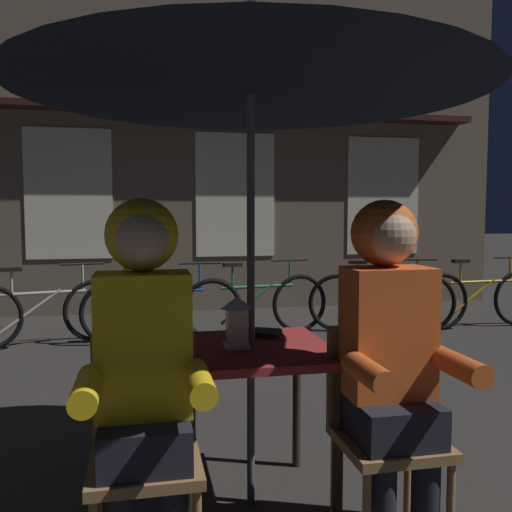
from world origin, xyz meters
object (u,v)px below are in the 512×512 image
bicycle_furthest (481,298)px  chair_left (145,441)px  patio_umbrella (251,50)px  bicycle_fifth (382,301)px  lantern (237,321)px  person_right_hooded (390,339)px  bicycle_third (162,310)px  person_left_hooded (144,352)px  bicycle_second (43,312)px  book (259,332)px  chair_right (382,421)px  bicycle_fourth (257,304)px  cafe_table (251,368)px

bicycle_furthest → chair_left: bearing=-136.9°
patio_umbrella → bicycle_fifth: bearing=56.6°
lantern → person_right_hooded: size_ratio=0.17×
bicycle_third → bicycle_fifth: same height
person_left_hooded → bicycle_second: bearing=104.5°
bicycle_second → book: bearing=-63.8°
chair_right → bicycle_second: size_ratio=0.52×
patio_umbrella → bicycle_fourth: patio_umbrella is taller
lantern → chair_right: lantern is taller
patio_umbrella → person_left_hooded: 1.37m
chair_right → bicycle_fourth: bearing=85.9°
cafe_table → person_right_hooded: bearing=-41.6°
person_left_hooded → bicycle_furthest: 5.40m
chair_left → person_left_hooded: 0.36m
cafe_table → lantern: (-0.07, -0.01, 0.22)m
lantern → bicycle_fourth: bearing=76.5°
person_left_hooded → bicycle_furthest: size_ratio=0.83×
patio_umbrella → chair_left: bearing=-142.5°
patio_umbrella → chair_right: bearing=-37.5°
lantern → bicycle_fifth: 4.05m
bicycle_fifth → bicycle_furthest: bearing=-1.6°
lantern → bicycle_furthest: (3.49, 3.29, -0.51)m
lantern → bicycle_second: lantern is taller
chair_left → bicycle_fourth: 3.97m
person_right_hooded → bicycle_second: 4.30m
bicycle_second → bicycle_fourth: size_ratio=0.99×
cafe_table → bicycle_fifth: size_ratio=0.45×
person_right_hooded → chair_left: bearing=176.6°
chair_left → bicycle_fourth: bearing=71.9°
cafe_table → person_left_hooded: 0.67m
chair_right → book: size_ratio=4.35×
person_right_hooded → person_left_hooded: bearing=180.0°
bicycle_fourth → bicycle_furthest: 2.67m
cafe_table → patio_umbrella: size_ratio=0.32×
chair_left → bicycle_fifth: (2.67, 3.69, -0.14)m
chair_left → person_right_hooded: size_ratio=0.62×
person_right_hooded → bicycle_furthest: 4.76m
bicycle_fifth → book: bearing=-124.1°
cafe_table → bicycle_fifth: (2.19, 3.32, -0.29)m
bicycle_second → bicycle_fourth: (2.22, 0.03, 0.00)m
patio_umbrella → chair_left: patio_umbrella is taller
bicycle_third → bicycle_fifth: 2.47m
cafe_table → chair_right: (0.48, -0.37, -0.15)m
bicycle_fifth → book: (-2.10, -3.10, 0.41)m
chair_left → bicycle_fourth: chair_left is taller
chair_left → bicycle_third: (0.20, 3.65, -0.14)m
patio_umbrella → person_left_hooded: bearing=-138.4°
person_left_hooded → book: size_ratio=7.00×
bicycle_fifth → cafe_table: bearing=-123.4°
bicycle_second → bicycle_third: bearing=-4.5°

